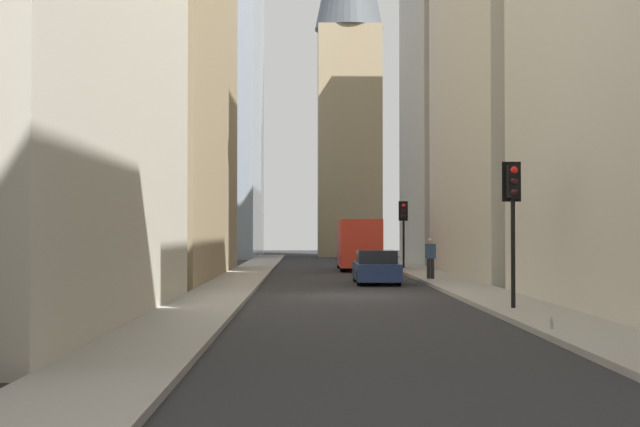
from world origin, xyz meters
TOP-DOWN VIEW (x-y plane):
  - ground_plane at (0.00, 0.00)m, footprint 135.00×135.00m
  - sidewalk_right at (0.00, 4.50)m, footprint 90.00×2.20m
  - sidewalk_left at (0.00, -4.50)m, footprint 90.00×2.20m
  - building_left_midfar at (11.95, -10.59)m, footprint 16.79×10.50m
  - building_left_far at (29.61, -10.60)m, footprint 14.24×10.00m
  - building_right_midfar at (11.27, 10.60)m, footprint 19.69×10.00m
  - church_spire at (44.80, -2.11)m, footprint 5.89×5.89m
  - delivery_truck at (19.13, -1.40)m, footprint 6.46×2.25m
  - sedan_navy at (6.68, -1.40)m, footprint 4.30×1.78m
  - traffic_light_foreground at (-6.18, -4.11)m, footprint 0.43×0.52m
  - traffic_light_midblock at (18.82, -3.91)m, footprint 0.43×0.52m
  - pedestrian at (8.02, -3.88)m, footprint 0.26×0.44m
  - discarded_bottle at (-11.24, -3.72)m, footprint 0.07×0.07m

SIDE VIEW (x-z plane):
  - ground_plane at x=0.00m, z-range 0.00..0.00m
  - sidewalk_right at x=0.00m, z-range 0.00..0.14m
  - sidewalk_left at x=0.00m, z-range 0.00..0.14m
  - discarded_bottle at x=-11.24m, z-range 0.11..0.38m
  - sedan_navy at x=6.68m, z-range -0.04..1.37m
  - pedestrian at x=8.02m, z-range 0.22..2.00m
  - delivery_truck at x=19.13m, z-range 0.04..2.88m
  - traffic_light_midblock at x=18.82m, z-range 1.02..4.77m
  - traffic_light_foreground at x=-6.18m, z-range 1.08..5.08m
  - building_left_far at x=29.61m, z-range 0.00..22.88m
  - building_right_midfar at x=11.27m, z-range 0.00..25.34m
  - building_left_midfar at x=11.95m, z-range 0.01..26.84m
  - church_spire at x=44.80m, z-range 0.80..34.74m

